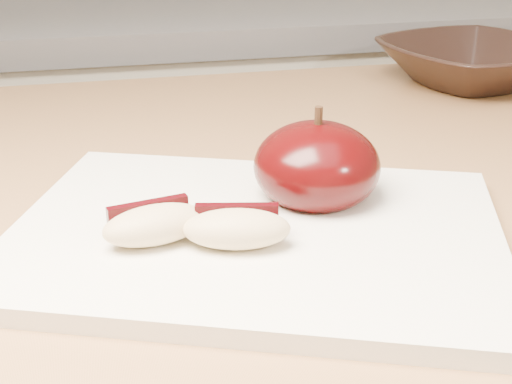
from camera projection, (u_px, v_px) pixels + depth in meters
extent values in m
cube|color=silver|center=(128.00, 255.00, 1.39)|extent=(2.40, 0.60, 0.90)
cube|color=slate|center=(108.00, 11.00, 1.20)|extent=(2.40, 0.62, 0.04)
cube|color=#9F7045|center=(147.00, 199.00, 0.60)|extent=(1.64, 0.64, 0.04)
cube|color=white|center=(256.00, 235.00, 0.48)|extent=(0.39, 0.34, 0.01)
ellipsoid|color=black|center=(317.00, 166.00, 0.51)|extent=(0.11, 0.11, 0.06)
cylinder|color=black|center=(319.00, 116.00, 0.50)|extent=(0.01, 0.01, 0.01)
ellipsoid|color=#D1B484|center=(155.00, 225.00, 0.45)|extent=(0.07, 0.05, 0.02)
cube|color=black|center=(149.00, 217.00, 0.46)|extent=(0.05, 0.02, 0.02)
ellipsoid|color=#D1B484|center=(237.00, 229.00, 0.44)|extent=(0.07, 0.05, 0.02)
cube|color=black|center=(237.00, 220.00, 0.46)|extent=(0.05, 0.02, 0.02)
imported|color=black|center=(472.00, 63.00, 0.85)|extent=(0.25, 0.25, 0.05)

